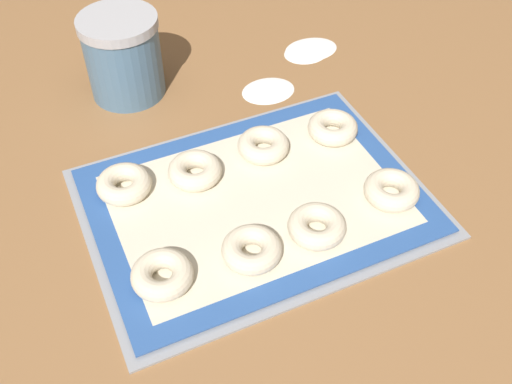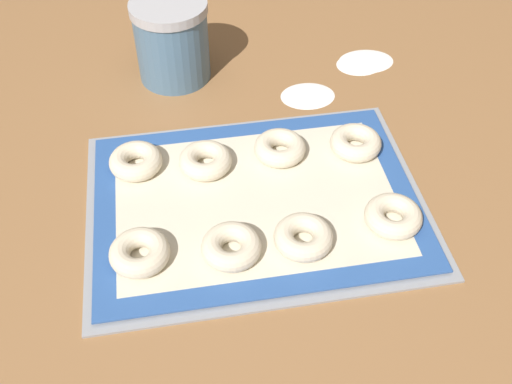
{
  "view_description": "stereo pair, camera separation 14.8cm",
  "coord_description": "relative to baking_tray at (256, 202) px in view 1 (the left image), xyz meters",
  "views": [
    {
      "loc": [
        -0.25,
        -0.54,
        0.62
      ],
      "look_at": [
        -0.01,
        -0.02,
        0.02
      ],
      "focal_mm": 42.0,
      "sensor_mm": 36.0,
      "label": 1
    },
    {
      "loc": [
        -0.11,
        -0.58,
        0.62
      ],
      "look_at": [
        -0.01,
        -0.02,
        0.02
      ],
      "focal_mm": 42.0,
      "sensor_mm": 36.0,
      "label": 2
    }
  ],
  "objects": [
    {
      "name": "bagel_back_mid_left",
      "position": [
        -0.06,
        0.07,
        0.02
      ],
      "size": [
        0.08,
        0.08,
        0.03
      ],
      "color": "beige",
      "rests_on": "baking_mat"
    },
    {
      "name": "flour_patch_far",
      "position": [
        0.26,
        0.31,
        -0.0
      ],
      "size": [
        0.1,
        0.08,
        0.0
      ],
      "color": "white",
      "rests_on": "ground_plane"
    },
    {
      "name": "bagel_back_far_right",
      "position": [
        0.16,
        0.08,
        0.02
      ],
      "size": [
        0.08,
        0.08,
        0.03
      ],
      "color": "beige",
      "rests_on": "baking_mat"
    },
    {
      "name": "bagel_back_mid_right",
      "position": [
        0.05,
        0.08,
        0.02
      ],
      "size": [
        0.08,
        0.08,
        0.03
      ],
      "color": "beige",
      "rests_on": "baking_mat"
    },
    {
      "name": "ground_plane",
      "position": [
        0.01,
        0.02,
        -0.0
      ],
      "size": [
        2.8,
        2.8,
        0.0
      ],
      "primitive_type": "plane",
      "color": "olive"
    },
    {
      "name": "flour_canister",
      "position": [
        -0.09,
        0.33,
        0.07
      ],
      "size": [
        0.13,
        0.13,
        0.14
      ],
      "color": "slate",
      "rests_on": "ground_plane"
    },
    {
      "name": "bagel_front_far_right",
      "position": [
        0.17,
        -0.08,
        0.02
      ],
      "size": [
        0.08,
        0.08,
        0.03
      ],
      "color": "beige",
      "rests_on": "baking_mat"
    },
    {
      "name": "bagel_front_far_left",
      "position": [
        -0.16,
        -0.08,
        0.02
      ],
      "size": [
        0.08,
        0.08,
        0.03
      ],
      "color": "beige",
      "rests_on": "baking_mat"
    },
    {
      "name": "flour_patch_side",
      "position": [
        0.13,
        0.23,
        -0.0
      ],
      "size": [
        0.09,
        0.07,
        0.0
      ],
      "color": "white",
      "rests_on": "ground_plane"
    },
    {
      "name": "bagel_back_far_left",
      "position": [
        -0.16,
        0.09,
        0.02
      ],
      "size": [
        0.08,
        0.08,
        0.03
      ],
      "color": "beige",
      "rests_on": "baking_mat"
    },
    {
      "name": "bagel_front_mid_right",
      "position": [
        0.05,
        -0.09,
        0.02
      ],
      "size": [
        0.08,
        0.08,
        0.03
      ],
      "color": "beige",
      "rests_on": "baking_mat"
    },
    {
      "name": "baking_mat",
      "position": [
        0.0,
        -0.0,
        0.01
      ],
      "size": [
        0.45,
        0.33,
        0.0
      ],
      "color": "#2D569E",
      "rests_on": "baking_tray"
    },
    {
      "name": "baking_tray",
      "position": [
        0.0,
        0.0,
        0.0
      ],
      "size": [
        0.47,
        0.35,
        0.01
      ],
      "color": "#93969B",
      "rests_on": "ground_plane"
    },
    {
      "name": "bagel_front_mid_left",
      "position": [
        -0.05,
        -0.09,
        0.02
      ],
      "size": [
        0.08,
        0.08,
        0.03
      ],
      "color": "beige",
      "rests_on": "baking_mat"
    },
    {
      "name": "flour_patch_near",
      "position": [
        0.24,
        0.31,
        -0.0
      ],
      "size": [
        0.08,
        0.07,
        0.0
      ],
      "color": "white",
      "rests_on": "ground_plane"
    }
  ]
}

